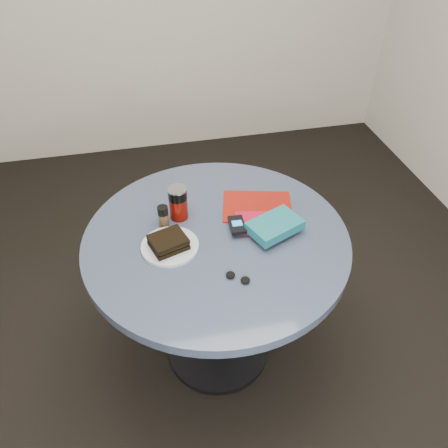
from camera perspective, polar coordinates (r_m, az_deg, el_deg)
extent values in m
plane|color=black|center=(2.21, -0.79, -16.01)|extent=(4.00, 4.00, 0.00)
cylinder|color=black|center=(2.20, -0.79, -15.80)|extent=(0.48, 0.48, 0.03)
cylinder|color=black|center=(1.92, -0.89, -9.93)|extent=(0.11, 0.11, 0.68)
cylinder|color=#344057|center=(1.65, -1.02, -1.99)|extent=(1.00, 1.00, 0.04)
cylinder|color=silver|center=(1.60, -7.07, -2.91)|extent=(0.26, 0.26, 0.01)
cube|color=black|center=(1.58, -7.23, -2.72)|extent=(0.15, 0.14, 0.02)
cube|color=#3B3016|center=(1.57, -7.27, -2.36)|extent=(0.13, 0.12, 0.01)
cube|color=black|center=(1.56, -7.31, -2.00)|extent=(0.15, 0.14, 0.02)
cylinder|color=#740D05|center=(1.70, -5.95, 2.13)|extent=(0.09, 0.09, 0.09)
cylinder|color=black|center=(1.66, -6.10, 3.87)|extent=(0.10, 0.10, 0.04)
cylinder|color=silver|center=(1.65, -6.15, 4.49)|extent=(0.10, 0.10, 0.01)
cylinder|color=#4D3C21|center=(1.68, -7.88, 0.54)|extent=(0.04, 0.04, 0.06)
cylinder|color=black|center=(1.65, -8.02, 1.75)|extent=(0.05, 0.05, 0.03)
cube|color=maroon|center=(1.77, 4.35, 2.29)|extent=(0.32, 0.27, 0.00)
cube|color=#AF0D2C|center=(1.68, 4.68, 0.15)|extent=(0.20, 0.15, 0.02)
cube|color=#165F6B|center=(1.63, 6.65, -0.23)|extent=(0.23, 0.19, 0.04)
cube|color=black|center=(1.64, 1.72, -0.13)|extent=(0.06, 0.10, 0.02)
cube|color=#277BC5|center=(1.63, 1.72, 0.10)|extent=(0.04, 0.03, 0.00)
ellipsoid|color=black|center=(1.48, 0.85, -6.66)|extent=(0.05, 0.05, 0.02)
ellipsoid|color=black|center=(1.47, 2.80, -7.34)|extent=(0.05, 0.05, 0.02)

